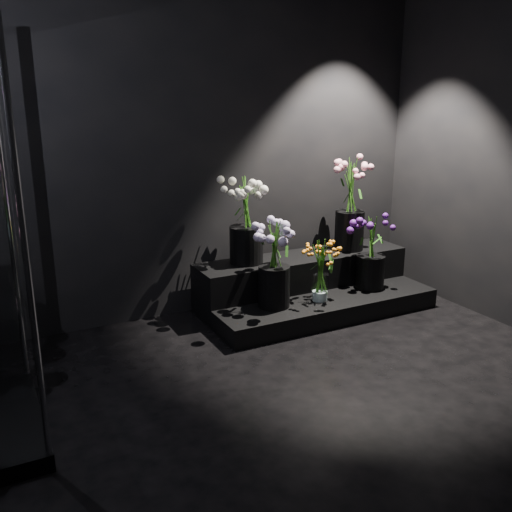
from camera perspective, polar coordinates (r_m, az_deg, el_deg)
floor at (r=3.26m, az=8.28°, el=-16.71°), size 4.00×4.00×0.00m
wall_back at (r=4.52m, az=-6.10°, el=11.54°), size 4.00×0.00×4.00m
display_riser at (r=4.82m, az=5.37°, el=-3.08°), size 1.88×0.84×0.42m
bouquet_orange_bells at (r=4.49m, az=6.49°, el=-1.27°), size 0.29×0.29×0.51m
bouquet_lilac at (r=4.31m, az=1.84°, el=-0.26°), size 0.37×0.37×0.66m
bouquet_purple at (r=4.83m, az=11.47°, el=0.70°), size 0.43×0.43×0.61m
bouquet_cream_roses at (r=4.54m, az=-0.99°, el=3.94°), size 0.38×0.38×0.69m
bouquet_pink_roses at (r=4.99m, az=9.45°, el=5.46°), size 0.35×0.35×0.78m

